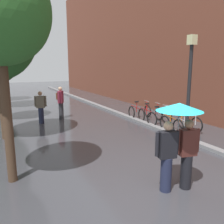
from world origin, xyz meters
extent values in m
plane|color=#38383D|center=(0.00, 0.00, 0.00)|extent=(80.00, 80.00, 0.00)
cube|color=brown|center=(10.00, 10.00, 5.60)|extent=(8.00, 36.00, 11.21)
cube|color=slate|center=(3.20, 10.00, 0.06)|extent=(0.30, 36.00, 0.12)
cylinder|color=#473323|center=(-3.13, 2.11, 1.58)|extent=(0.22, 0.22, 3.16)
cylinder|color=#473323|center=(-3.11, 6.01, 1.41)|extent=(0.29, 0.29, 2.81)
cylinder|color=#473323|center=(-3.10, 9.56, 1.19)|extent=(0.26, 0.26, 2.37)
cylinder|color=#473323|center=(-2.94, 13.91, 1.30)|extent=(0.26, 0.26, 2.60)
torus|color=black|center=(4.38, 3.18, 0.35)|extent=(0.08, 0.70, 0.70)
torus|color=black|center=(3.36, 3.20, 0.35)|extent=(0.08, 0.70, 0.70)
cylinder|color=silver|center=(3.76, 3.19, 0.55)|extent=(0.88, 0.06, 0.43)
cylinder|color=silver|center=(3.66, 3.19, 0.62)|extent=(0.04, 0.04, 0.55)
cube|color=black|center=(3.66, 3.19, 0.93)|extent=(0.22, 0.11, 0.06)
cylinder|color=silver|center=(4.29, 3.18, 0.64)|extent=(0.04, 0.04, 0.58)
cylinder|color=#9E9EA3|center=(4.29, 3.18, 0.93)|extent=(0.04, 0.46, 0.03)
torus|color=black|center=(4.35, 3.99, 0.35)|extent=(0.09, 0.70, 0.70)
torus|color=black|center=(3.33, 4.03, 0.35)|extent=(0.09, 0.70, 0.70)
cylinder|color=orange|center=(3.74, 4.02, 0.55)|extent=(0.88, 0.07, 0.43)
cylinder|color=orange|center=(3.63, 4.02, 0.62)|extent=(0.04, 0.04, 0.55)
cube|color=black|center=(3.63, 4.02, 0.93)|extent=(0.22, 0.11, 0.06)
cylinder|color=orange|center=(4.27, 4.00, 0.64)|extent=(0.04, 0.04, 0.58)
cylinder|color=#9E9EA3|center=(4.27, 4.00, 0.93)|extent=(0.05, 0.46, 0.03)
torus|color=black|center=(4.31, 5.08, 0.35)|extent=(0.15, 0.70, 0.70)
torus|color=black|center=(3.29, 4.95, 0.35)|extent=(0.15, 0.70, 0.70)
cylinder|color=slate|center=(3.70, 5.00, 0.55)|extent=(0.88, 0.14, 0.43)
cylinder|color=slate|center=(3.60, 4.99, 0.62)|extent=(0.04, 0.04, 0.55)
cube|color=black|center=(3.60, 4.99, 0.93)|extent=(0.23, 0.13, 0.06)
cylinder|color=slate|center=(4.23, 5.07, 0.64)|extent=(0.04, 0.04, 0.58)
cylinder|color=#9E9EA3|center=(4.23, 5.07, 0.93)|extent=(0.08, 0.46, 0.03)
torus|color=black|center=(4.39, 5.84, 0.35)|extent=(0.15, 0.70, 0.70)
torus|color=black|center=(3.38, 5.98, 0.35)|extent=(0.15, 0.70, 0.70)
cylinder|color=red|center=(3.78, 5.92, 0.55)|extent=(0.88, 0.16, 0.43)
cylinder|color=red|center=(3.68, 5.93, 0.62)|extent=(0.04, 0.04, 0.55)
cube|color=black|center=(3.68, 5.93, 0.93)|extent=(0.23, 0.13, 0.06)
cylinder|color=red|center=(4.31, 5.85, 0.64)|extent=(0.04, 0.04, 0.58)
cylinder|color=#9E9EA3|center=(4.31, 5.85, 0.93)|extent=(0.09, 0.46, 0.03)
torus|color=black|center=(4.29, 6.71, 0.35)|extent=(0.12, 0.70, 0.70)
torus|color=black|center=(3.27, 6.79, 0.35)|extent=(0.12, 0.70, 0.70)
cylinder|color=red|center=(3.68, 6.76, 0.55)|extent=(0.88, 0.11, 0.43)
cylinder|color=red|center=(3.58, 6.76, 0.62)|extent=(0.04, 0.04, 0.55)
cube|color=black|center=(3.58, 6.76, 0.93)|extent=(0.23, 0.12, 0.06)
cylinder|color=red|center=(4.21, 6.71, 0.64)|extent=(0.04, 0.04, 0.58)
cylinder|color=#9E9EA3|center=(4.21, 6.71, 0.93)|extent=(0.07, 0.46, 0.03)
cylinder|color=#1E233D|center=(0.03, -0.02, 0.41)|extent=(0.26, 0.26, 0.82)
cube|color=black|center=(0.03, -0.02, 1.13)|extent=(0.44, 0.30, 0.62)
sphere|color=tan|center=(0.03, -0.02, 1.57)|extent=(0.21, 0.21, 0.21)
cylinder|color=black|center=(-0.22, 0.03, 1.16)|extent=(0.09, 0.09, 0.56)
cylinder|color=black|center=(0.27, -0.08, 1.16)|extent=(0.09, 0.09, 0.56)
cylinder|color=black|center=(0.53, -0.13, 0.42)|extent=(0.26, 0.26, 0.83)
cube|color=#4C231E|center=(0.53, -0.13, 1.14)|extent=(0.44, 0.30, 0.62)
sphere|color=#9E7051|center=(0.53, -0.13, 1.58)|extent=(0.21, 0.21, 0.21)
cylinder|color=#4C231E|center=(0.29, -0.08, 1.17)|extent=(0.09, 0.09, 0.56)
cylinder|color=#4C231E|center=(0.78, -0.19, 1.17)|extent=(0.09, 0.09, 0.56)
cylinder|color=#9E9EA3|center=(0.28, -0.06, 1.36)|extent=(0.02, 0.02, 1.11)
cone|color=#1EB2C6|center=(0.28, -0.06, 1.98)|extent=(1.04, 1.04, 0.18)
cylinder|color=black|center=(2.60, 2.00, 1.78)|extent=(0.12, 0.12, 3.55)
cube|color=beige|center=(2.60, 2.00, 3.71)|extent=(0.24, 0.24, 0.32)
cylinder|color=#1E233D|center=(-1.36, 7.97, 0.40)|extent=(0.26, 0.26, 0.80)
cube|color=#665B4C|center=(-1.36, 7.97, 1.10)|extent=(0.45, 0.32, 0.60)
sphere|color=#9E7051|center=(-1.36, 7.97, 1.52)|extent=(0.21, 0.21, 0.21)
cylinder|color=#665B4C|center=(-1.12, 7.90, 1.13)|extent=(0.09, 0.09, 0.54)
cylinder|color=#665B4C|center=(-1.60, 8.04, 1.13)|extent=(0.09, 0.09, 0.54)
cylinder|color=#2D2D33|center=(-0.17, 8.60, 0.44)|extent=(0.26, 0.26, 0.87)
cube|color=maroon|center=(-0.17, 8.60, 1.20)|extent=(0.40, 0.46, 0.65)
sphere|color=tan|center=(-0.17, 8.60, 1.65)|extent=(0.21, 0.21, 0.21)
cylinder|color=maroon|center=(-0.04, 8.82, 1.23)|extent=(0.09, 0.09, 0.59)
cylinder|color=maroon|center=(-0.31, 8.39, 1.23)|extent=(0.09, 0.09, 0.59)
cube|color=#592D19|center=(-0.29, 8.68, 1.25)|extent=(0.26, 0.29, 0.36)
camera|label=1|loc=(-3.34, -3.91, 2.88)|focal=37.23mm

